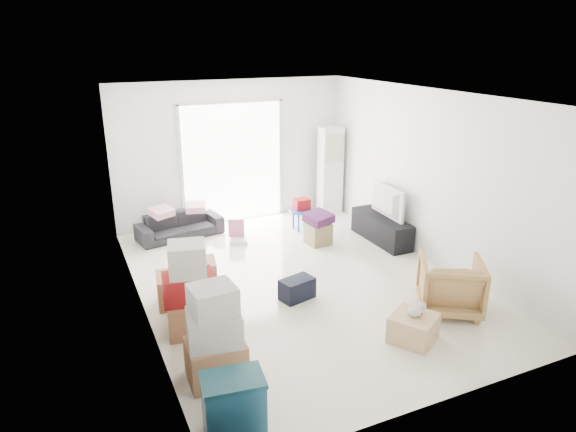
# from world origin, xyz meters

# --- Properties ---
(room_shell) EXTENTS (4.98, 6.48, 3.18)m
(room_shell) POSITION_xyz_m (0.00, 0.00, 1.35)
(room_shell) COLOR beige
(room_shell) RESTS_ON ground
(sliding_door) EXTENTS (2.10, 0.04, 2.33)m
(sliding_door) POSITION_xyz_m (0.00, 2.98, 1.24)
(sliding_door) COLOR white
(sliding_door) RESTS_ON room_shell
(ac_tower) EXTENTS (0.45, 0.30, 1.75)m
(ac_tower) POSITION_xyz_m (1.95, 2.65, 0.88)
(ac_tower) COLOR white
(ac_tower) RESTS_ON room_shell
(tv_console) EXTENTS (0.41, 1.36, 0.45)m
(tv_console) POSITION_xyz_m (2.00, 0.83, 0.23)
(tv_console) COLOR black
(tv_console) RESTS_ON room_shell
(television) EXTENTS (0.59, 0.98, 0.13)m
(television) POSITION_xyz_m (2.00, 0.83, 0.52)
(television) COLOR black
(television) RESTS_ON tv_console
(sofa) EXTENTS (1.56, 0.68, 0.59)m
(sofa) POSITION_xyz_m (-1.20, 2.50, 0.30)
(sofa) COLOR black
(sofa) RESTS_ON room_shell
(pillow_left) EXTENTS (0.51, 0.47, 0.13)m
(pillow_left) POSITION_xyz_m (-1.51, 2.45, 0.66)
(pillow_left) COLOR #DB9FB0
(pillow_left) RESTS_ON sofa
(pillow_right) EXTENTS (0.43, 0.37, 0.13)m
(pillow_right) POSITION_xyz_m (-0.90, 2.47, 0.65)
(pillow_right) COLOR #DB9FB0
(pillow_right) RESTS_ON sofa
(armchair) EXTENTS (1.05, 1.03, 0.80)m
(armchair) POSITION_xyz_m (1.41, -1.60, 0.40)
(armchair) COLOR #A27248
(armchair) RESTS_ON room_shell
(storage_bins) EXTENTS (0.60, 0.45, 0.63)m
(storage_bins) POSITION_xyz_m (-1.90, -2.61, 0.32)
(storage_bins) COLOR navy
(storage_bins) RESTS_ON room_shell
(box_stack_a) EXTENTS (0.61, 0.52, 1.08)m
(box_stack_a) POSITION_xyz_m (-1.80, -1.73, 0.48)
(box_stack_a) COLOR #915F41
(box_stack_a) RESTS_ON room_shell
(box_stack_b) EXTENTS (0.68, 0.65, 1.15)m
(box_stack_b) POSITION_xyz_m (-1.80, -0.68, 0.50)
(box_stack_b) COLOR #915F41
(box_stack_b) RESTS_ON room_shell
(box_stack_c) EXTENTS (0.65, 0.56, 0.42)m
(box_stack_c) POSITION_xyz_m (-1.77, 0.07, 0.21)
(box_stack_c) COLOR #915F41
(box_stack_c) RESTS_ON room_shell
(loose_box) EXTENTS (0.53, 0.53, 0.38)m
(loose_box) POSITION_xyz_m (-1.38, 0.47, 0.19)
(loose_box) COLOR #915F41
(loose_box) RESTS_ON room_shell
(duffel_bag) EXTENTS (0.52, 0.38, 0.30)m
(duffel_bag) POSITION_xyz_m (-0.27, -0.49, 0.15)
(duffel_bag) COLOR black
(duffel_bag) RESTS_ON room_shell
(ottoman) EXTENTS (0.40, 0.40, 0.37)m
(ottoman) POSITION_xyz_m (0.92, 1.17, 0.19)
(ottoman) COLOR #89764F
(ottoman) RESTS_ON room_shell
(blanket) EXTENTS (0.50, 0.50, 0.14)m
(blanket) POSITION_xyz_m (0.92, 1.17, 0.44)
(blanket) COLOR #481D4A
(blanket) RESTS_ON ottoman
(kids_table) EXTENTS (0.46, 0.46, 0.60)m
(kids_table) POSITION_xyz_m (0.96, 1.93, 0.42)
(kids_table) COLOR blue
(kids_table) RESTS_ON room_shell
(toy_walker) EXTENTS (0.37, 0.36, 0.40)m
(toy_walker) POSITION_xyz_m (-0.34, 1.82, 0.11)
(toy_walker) COLOR silver
(toy_walker) RESTS_ON room_shell
(wood_crate) EXTENTS (0.67, 0.67, 0.33)m
(wood_crate) POSITION_xyz_m (0.54, -1.99, 0.16)
(wood_crate) COLOR tan
(wood_crate) RESTS_ON room_shell
(plush_bunny) EXTENTS (0.28, 0.16, 0.14)m
(plush_bunny) POSITION_xyz_m (0.57, -1.98, 0.39)
(plush_bunny) COLOR #B2ADA8
(plush_bunny) RESTS_ON wood_crate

